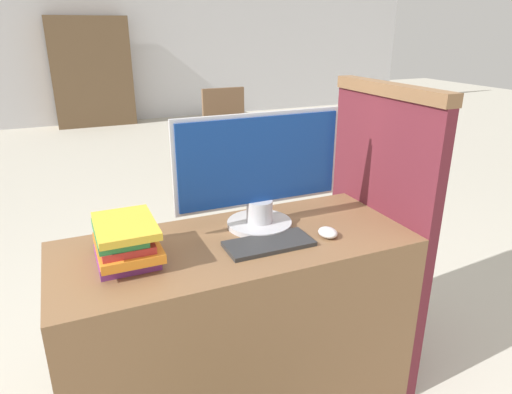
{
  "coord_description": "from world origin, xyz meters",
  "views": [
    {
      "loc": [
        -0.54,
        -1.14,
        1.5
      ],
      "look_at": [
        0.07,
        0.25,
        0.93
      ],
      "focal_mm": 32.0,
      "sensor_mm": 36.0,
      "label": 1
    }
  ],
  "objects_px": {
    "monitor": "(259,172)",
    "mouse": "(328,232)",
    "keyboard": "(269,244)",
    "book_stack": "(125,241)",
    "far_chair": "(228,131)"
  },
  "relations": [
    {
      "from": "keyboard",
      "to": "mouse",
      "type": "relative_size",
      "value": 3.8
    },
    {
      "from": "book_stack",
      "to": "far_chair",
      "type": "distance_m",
      "value": 3.21
    },
    {
      "from": "monitor",
      "to": "far_chair",
      "type": "relative_size",
      "value": 0.72
    },
    {
      "from": "keyboard",
      "to": "book_stack",
      "type": "xyz_separation_m",
      "value": [
        -0.48,
        0.09,
        0.07
      ]
    },
    {
      "from": "keyboard",
      "to": "mouse",
      "type": "height_order",
      "value": "mouse"
    },
    {
      "from": "book_stack",
      "to": "far_chair",
      "type": "relative_size",
      "value": 0.3
    },
    {
      "from": "mouse",
      "to": "book_stack",
      "type": "xyz_separation_m",
      "value": [
        -0.72,
        0.11,
        0.06
      ]
    },
    {
      "from": "monitor",
      "to": "mouse",
      "type": "xyz_separation_m",
      "value": [
        0.19,
        -0.2,
        -0.2
      ]
    },
    {
      "from": "monitor",
      "to": "book_stack",
      "type": "distance_m",
      "value": 0.55
    },
    {
      "from": "keyboard",
      "to": "mouse",
      "type": "distance_m",
      "value": 0.23
    },
    {
      "from": "mouse",
      "to": "book_stack",
      "type": "distance_m",
      "value": 0.73
    },
    {
      "from": "keyboard",
      "to": "book_stack",
      "type": "height_order",
      "value": "book_stack"
    },
    {
      "from": "mouse",
      "to": "far_chair",
      "type": "height_order",
      "value": "far_chair"
    },
    {
      "from": "monitor",
      "to": "mouse",
      "type": "height_order",
      "value": "monitor"
    },
    {
      "from": "mouse",
      "to": "far_chair",
      "type": "xyz_separation_m",
      "value": [
        0.69,
        2.97,
        -0.27
      ]
    }
  ]
}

